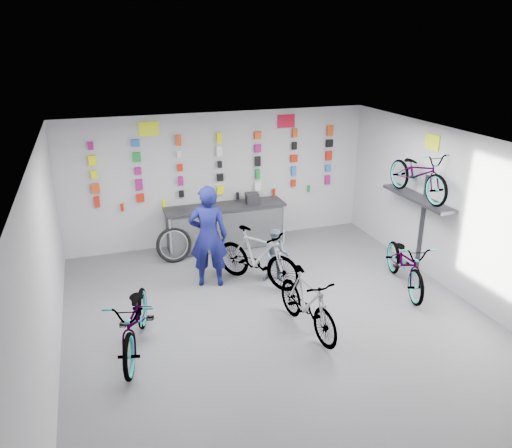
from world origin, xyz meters
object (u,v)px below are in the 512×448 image
object	(u,v)px
customer	(276,256)
clerk	(208,236)
counter	(226,227)
bike_left	(136,320)
bike_center	(307,302)
bike_service	(258,257)
bike_right	(406,263)

from	to	relation	value
customer	clerk	bearing A→B (deg)	-167.98
counter	clerk	world-z (taller)	clerk
bike_left	customer	world-z (taller)	customer
counter	clerk	xyz separation A→B (m)	(-0.78, -1.66, 0.52)
clerk	bike_center	bearing A→B (deg)	133.66
bike_service	counter	bearing A→B (deg)	55.70
counter	bike_center	world-z (taller)	bike_center
bike_left	clerk	xyz separation A→B (m)	(1.57, 1.76, 0.48)
clerk	customer	distance (m)	1.38
bike_right	customer	distance (m)	2.46
bike_left	bike_center	distance (m)	2.70
bike_right	counter	bearing A→B (deg)	147.68
counter	bike_service	bearing A→B (deg)	-86.76
bike_center	customer	bearing A→B (deg)	77.84
counter	clerk	distance (m)	1.91
bike_left	bike_service	world-z (taller)	bike_service
bike_center	clerk	xyz separation A→B (m)	(-1.12, 2.10, 0.49)
bike_left	clerk	size ratio (longest dim) A/B	1.00
bike_left	customer	xyz separation A→B (m)	(2.83, 1.48, 0.02)
counter	customer	bearing A→B (deg)	-76.06
counter	bike_center	xyz separation A→B (m)	(0.33, -3.76, 0.03)
counter	bike_center	size ratio (longest dim) A/B	1.57
counter	bike_service	size ratio (longest dim) A/B	1.43
counter	bike_right	bearing A→B (deg)	-47.59
bike_center	customer	xyz separation A→B (m)	(0.15, 1.81, 0.03)
bike_center	bike_right	xyz separation A→B (m)	(2.39, 0.78, -0.00)
bike_right	bike_center	bearing A→B (deg)	-146.67
counter	bike_right	world-z (taller)	bike_right
clerk	customer	world-z (taller)	clerk
counter	bike_center	distance (m)	3.77
bike_right	bike_service	size ratio (longest dim) A/B	1.04
customer	bike_service	bearing A→B (deg)	-159.59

